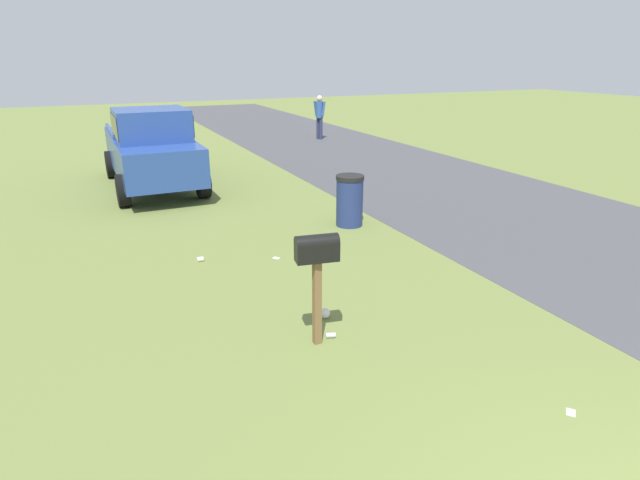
{
  "coord_description": "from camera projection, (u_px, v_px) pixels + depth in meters",
  "views": [
    {
      "loc": [
        -0.96,
        3.22,
        3.34
      ],
      "look_at": [
        4.67,
        0.68,
        1.15
      ],
      "focal_mm": 29.37,
      "sensor_mm": 36.0,
      "label": 1
    }
  ],
  "objects": [
    {
      "name": "trash_bin",
      "position": [
        350.0,
        201.0,
        10.67
      ],
      "size": [
        0.57,
        0.57,
        1.05
      ],
      "color": "navy",
      "rests_on": "ground"
    },
    {
      "name": "litter_bag_by_mailbox",
      "position": [
        325.0,
        313.0,
        7.01
      ],
      "size": [
        0.14,
        0.14,
        0.14
      ],
      "primitive_type": "sphere",
      "color": "silver",
      "rests_on": "ground"
    },
    {
      "name": "mailbox",
      "position": [
        317.0,
        257.0,
        6.05
      ],
      "size": [
        0.27,
        0.53,
        1.4
      ],
      "rotation": [
        0.0,
        0.0,
        -0.15
      ],
      "color": "brown",
      "rests_on": "ground"
    },
    {
      "name": "litter_cup_near_hydrant",
      "position": [
        200.0,
        259.0,
        8.93
      ],
      "size": [
        0.09,
        0.11,
        0.08
      ],
      "primitive_type": "cylinder",
      "rotation": [
        0.0,
        1.57,
        1.5
      ],
      "color": "white",
      "rests_on": "ground"
    },
    {
      "name": "pedestrian",
      "position": [
        319.0,
        114.0,
        21.48
      ],
      "size": [
        0.43,
        0.38,
        1.77
      ],
      "rotation": [
        0.0,
        0.0,
        2.11
      ],
      "color": "#2D3351",
      "rests_on": "ground"
    },
    {
      "name": "road_asphalt",
      "position": [
        567.0,
        232.0,
        10.41
      ],
      "size": [
        60.0,
        6.06,
        0.01
      ],
      "primitive_type": "cube",
      "color": "#47474C",
      "rests_on": "ground"
    },
    {
      "name": "litter_wrapper_midfield_a",
      "position": [
        571.0,
        412.0,
        5.17
      ],
      "size": [
        0.14,
        0.15,
        0.01
      ],
      "primitive_type": "cube",
      "rotation": [
        0.0,
        0.0,
        5.42
      ],
      "color": "silver",
      "rests_on": "ground"
    },
    {
      "name": "litter_wrapper_midfield_b",
      "position": [
        276.0,
        258.0,
        9.09
      ],
      "size": [
        0.15,
        0.14,
        0.01
      ],
      "primitive_type": "cube",
      "rotation": [
        0.0,
        0.0,
        0.57
      ],
      "color": "silver",
      "rests_on": "ground"
    },
    {
      "name": "litter_can_far_scatter",
      "position": [
        331.0,
        335.0,
        6.53
      ],
      "size": [
        0.1,
        0.13,
        0.07
      ],
      "primitive_type": "cylinder",
      "rotation": [
        0.0,
        1.57,
        1.26
      ],
      "color": "silver",
      "rests_on": "ground"
    },
    {
      "name": "pickup_truck",
      "position": [
        151.0,
        147.0,
        13.45
      ],
      "size": [
        5.11,
        2.17,
        2.09
      ],
      "rotation": [
        0.0,
        0.0,
        3.16
      ],
      "color": "#284793",
      "rests_on": "ground"
    }
  ]
}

